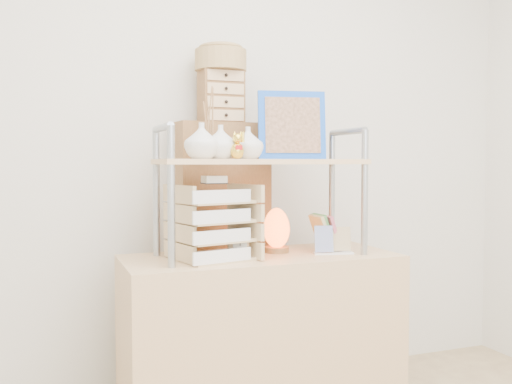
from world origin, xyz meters
TOP-DOWN VIEW (x-y plane):
  - desk at (0.00, 1.20)m, footprint 1.20×0.50m
  - cabinet at (-0.07, 1.57)m, footprint 0.46×0.27m
  - hutch at (-0.04, 1.21)m, footprint 0.90×0.34m
  - letter_tray at (-0.23, 1.16)m, footprint 0.34×0.33m
  - salt_lamp at (0.10, 1.26)m, footprint 0.13×0.12m
  - desk_clock at (-0.13, 1.13)m, footprint 0.09×0.05m
  - postcard_stand at (0.31, 1.12)m, footprint 0.18×0.09m
  - drawer_chest at (-0.07, 1.55)m, footprint 0.20×0.16m
  - woven_basket at (-0.07, 1.55)m, footprint 0.25×0.25m

SIDE VIEW (x-z plane):
  - desk at x=0.00m, z-range 0.00..0.75m
  - cabinet at x=-0.07m, z-range 0.00..1.35m
  - postcard_stand at x=0.31m, z-range 0.72..0.85m
  - desk_clock at x=-0.13m, z-range 0.75..0.87m
  - salt_lamp at x=0.10m, z-range 0.75..0.95m
  - letter_tray at x=-0.23m, z-range 0.71..1.07m
  - hutch at x=-0.04m, z-range 0.82..1.56m
  - drawer_chest at x=-0.07m, z-range 1.35..1.60m
  - woven_basket at x=-0.07m, z-range 1.60..1.70m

